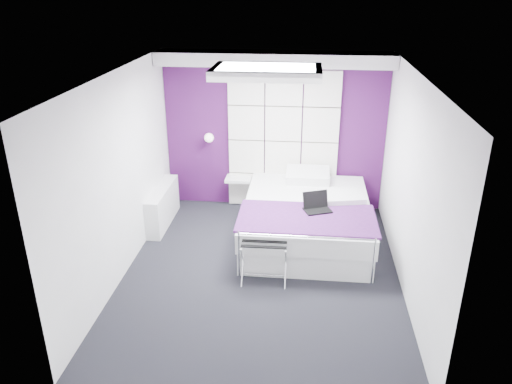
# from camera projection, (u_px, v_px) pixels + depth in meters

# --- Properties ---
(floor) EXTENTS (4.40, 4.40, 0.00)m
(floor) POSITION_uv_depth(u_px,v_px,m) (261.00, 273.00, 6.64)
(floor) COLOR black
(floor) RESTS_ON ground
(ceiling) EXTENTS (4.40, 4.40, 0.00)m
(ceiling) POSITION_uv_depth(u_px,v_px,m) (262.00, 76.00, 5.61)
(ceiling) COLOR white
(ceiling) RESTS_ON wall_back
(wall_back) EXTENTS (3.60, 0.00, 3.60)m
(wall_back) POSITION_uv_depth(u_px,v_px,m) (274.00, 132.00, 8.14)
(wall_back) COLOR silver
(wall_back) RESTS_ON floor
(wall_left) EXTENTS (0.00, 4.40, 4.40)m
(wall_left) POSITION_uv_depth(u_px,v_px,m) (120.00, 177.00, 6.30)
(wall_left) COLOR silver
(wall_left) RESTS_ON floor
(wall_right) EXTENTS (0.00, 4.40, 4.40)m
(wall_right) POSITION_uv_depth(u_px,v_px,m) (412.00, 188.00, 5.96)
(wall_right) COLOR silver
(wall_right) RESTS_ON floor
(accent_wall) EXTENTS (3.58, 0.02, 2.58)m
(accent_wall) POSITION_uv_depth(u_px,v_px,m) (274.00, 132.00, 8.13)
(accent_wall) COLOR #401045
(accent_wall) RESTS_ON wall_back
(soffit) EXTENTS (3.58, 0.50, 0.20)m
(soffit) POSITION_uv_depth(u_px,v_px,m) (274.00, 59.00, 7.44)
(soffit) COLOR white
(soffit) RESTS_ON wall_back
(headboard) EXTENTS (1.80, 0.08, 2.30)m
(headboard) POSITION_uv_depth(u_px,v_px,m) (283.00, 141.00, 8.12)
(headboard) COLOR white
(headboard) RESTS_ON wall_back
(skylight) EXTENTS (1.36, 0.86, 0.12)m
(skylight) POSITION_uv_depth(u_px,v_px,m) (267.00, 71.00, 6.18)
(skylight) COLOR white
(skylight) RESTS_ON ceiling
(wall_lamp) EXTENTS (0.15, 0.15, 0.15)m
(wall_lamp) POSITION_uv_depth(u_px,v_px,m) (209.00, 137.00, 8.14)
(wall_lamp) COLOR white
(wall_lamp) RESTS_ON wall_back
(radiator) EXTENTS (0.22, 1.20, 0.60)m
(radiator) POSITION_uv_depth(u_px,v_px,m) (163.00, 206.00, 7.87)
(radiator) COLOR white
(radiator) RESTS_ON floor
(bed) EXTENTS (1.86, 2.26, 0.78)m
(bed) POSITION_uv_depth(u_px,v_px,m) (306.00, 218.00, 7.39)
(bed) COLOR white
(bed) RESTS_ON floor
(nightstand) EXTENTS (0.43, 0.33, 0.05)m
(nightstand) POSITION_uv_depth(u_px,v_px,m) (239.00, 179.00, 8.33)
(nightstand) COLOR white
(nightstand) RESTS_ON wall_back
(luggage_rack) EXTENTS (0.57, 0.42, 0.56)m
(luggage_rack) POSITION_uv_depth(u_px,v_px,m) (264.00, 260.00, 6.39)
(luggage_rack) COLOR silver
(luggage_rack) RESTS_ON floor
(laptop) EXTENTS (0.36, 0.26, 0.26)m
(laptop) POSITION_uv_depth(u_px,v_px,m) (318.00, 205.00, 6.94)
(laptop) COLOR black
(laptop) RESTS_ON bed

